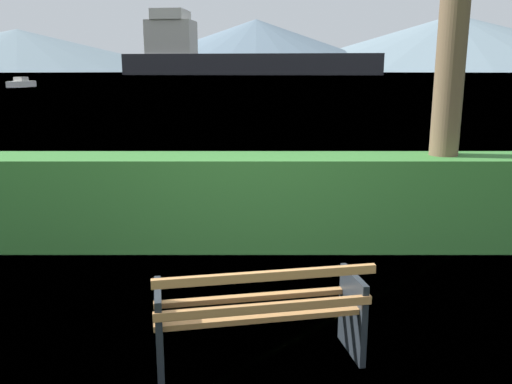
# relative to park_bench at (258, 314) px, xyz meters

# --- Properties ---
(ground_plane) EXTENTS (1400.00, 1400.00, 0.00)m
(ground_plane) POSITION_rel_park_bench_xyz_m (-0.01, 0.06, -0.42)
(ground_plane) COLOR #567A38
(water_surface) EXTENTS (620.00, 620.00, 0.00)m
(water_surface) POSITION_rel_park_bench_xyz_m (-0.01, 307.17, -0.42)
(water_surface) COLOR #7A99A8
(water_surface) RESTS_ON ground_plane
(park_bench) EXTENTS (1.69, 0.85, 0.87)m
(park_bench) POSITION_rel_park_bench_xyz_m (0.00, 0.00, 0.00)
(park_bench) COLOR #A0703F
(park_bench) RESTS_ON ground_plane
(hedge_row) EXTENTS (9.84, 0.82, 1.18)m
(hedge_row) POSITION_rel_park_bench_xyz_m (-0.01, 2.91, 0.17)
(hedge_row) COLOR #387A33
(hedge_row) RESTS_ON ground_plane
(cargo_ship_large) EXTENTS (106.86, 29.14, 26.14)m
(cargo_ship_large) POSITION_rel_park_bench_xyz_m (-10.00, 223.05, 6.89)
(cargo_ship_large) COLOR #232328
(cargo_ship_large) RESTS_ON water_surface
(fishing_boat_near) EXTENTS (2.04, 4.75, 1.30)m
(fishing_boat_near) POSITION_rel_park_bench_xyz_m (-30.44, 66.35, 0.06)
(fishing_boat_near) COLOR silver
(fishing_boat_near) RESTS_ON water_surface
(distant_hills) EXTENTS (853.80, 429.48, 60.29)m
(distant_hills) POSITION_rel_park_bench_xyz_m (41.94, 586.49, 26.64)
(distant_hills) COLOR slate
(distant_hills) RESTS_ON ground_plane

